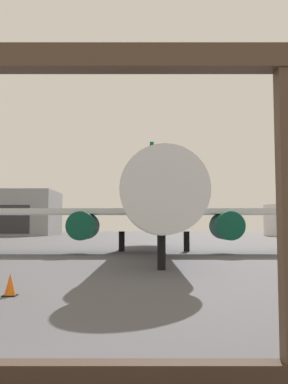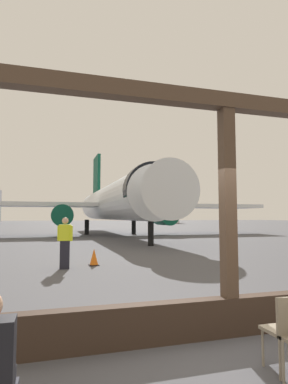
{
  "view_description": "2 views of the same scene",
  "coord_description": "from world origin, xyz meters",
  "px_view_note": "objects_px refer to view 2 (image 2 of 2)",
  "views": [
    {
      "loc": [
        2.54,
        -4.28,
        1.87
      ],
      "look_at": [
        2.54,
        16.74,
        3.54
      ],
      "focal_mm": 40.35,
      "sensor_mm": 36.0,
      "label": 1
    },
    {
      "loc": [
        -2.62,
        -4.36,
        1.76
      ],
      "look_at": [
        2.93,
        14.58,
        3.3
      ],
      "focal_mm": 29.91,
      "sensor_mm": 36.0,
      "label": 2
    }
  ],
  "objects_px": {
    "airplane": "(115,202)",
    "ground_crew_worker": "(65,242)",
    "cafe_chair_aisle_left": "(288,326)",
    "traffic_cone": "(94,257)",
    "fuel_storage_tank": "(168,212)"
  },
  "relations": [
    {
      "from": "airplane",
      "to": "ground_crew_worker",
      "type": "distance_m",
      "value": 19.54
    },
    {
      "from": "ground_crew_worker",
      "to": "cafe_chair_aisle_left",
      "type": "bearing_deg",
      "value": -75.63
    },
    {
      "from": "cafe_chair_aisle_left",
      "to": "traffic_cone",
      "type": "bearing_deg",
      "value": 96.81
    },
    {
      "from": "ground_crew_worker",
      "to": "fuel_storage_tank",
      "type": "relative_size",
      "value": 0.27
    },
    {
      "from": "cafe_chair_aisle_left",
      "to": "ground_crew_worker",
      "type": "bearing_deg",
      "value": 104.37
    },
    {
      "from": "traffic_cone",
      "to": "cafe_chair_aisle_left",
      "type": "bearing_deg",
      "value": -83.19
    },
    {
      "from": "airplane",
      "to": "fuel_storage_tank",
      "type": "distance_m",
      "value": 60.99
    },
    {
      "from": "airplane",
      "to": "fuel_storage_tank",
      "type": "bearing_deg",
      "value": 64.65
    },
    {
      "from": "airplane",
      "to": "traffic_cone",
      "type": "bearing_deg",
      "value": -103.48
    },
    {
      "from": "fuel_storage_tank",
      "to": "ground_crew_worker",
      "type": "bearing_deg",
      "value": -113.15
    },
    {
      "from": "ground_crew_worker",
      "to": "fuel_storage_tank",
      "type": "xyz_separation_m",
      "value": [
        31.53,
        73.75,
        2.14
      ]
    },
    {
      "from": "cafe_chair_aisle_left",
      "to": "ground_crew_worker",
      "type": "relative_size",
      "value": 0.51
    },
    {
      "from": "ground_crew_worker",
      "to": "traffic_cone",
      "type": "xyz_separation_m",
      "value": [
        1.06,
        0.5,
        -0.62
      ]
    },
    {
      "from": "airplane",
      "to": "fuel_storage_tank",
      "type": "height_order",
      "value": "airplane"
    },
    {
      "from": "cafe_chair_aisle_left",
      "to": "ground_crew_worker",
      "type": "distance_m",
      "value": 8.48
    }
  ]
}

